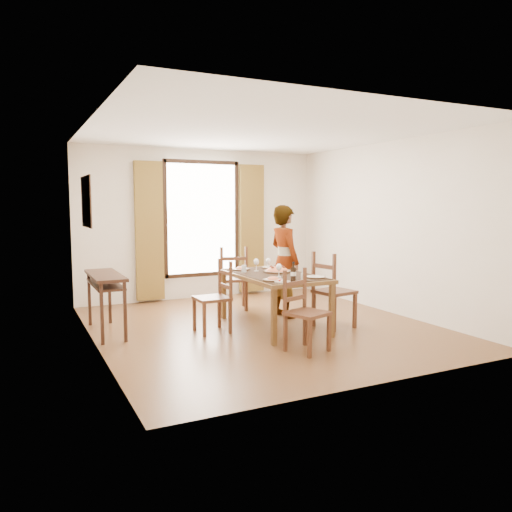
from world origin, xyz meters
name	(u,v)px	position (x,y,z in m)	size (l,w,h in m)	color
ground	(262,327)	(0.00, 0.00, 0.00)	(5.00, 5.00, 0.00)	#5A311C
room_shell	(258,217)	(0.00, 0.13, 1.54)	(4.60, 5.10, 2.74)	silver
console_table	(105,282)	(-2.03, 0.60, 0.68)	(0.38, 1.20, 0.80)	#321D10
dining_table	(274,278)	(0.13, -0.09, 0.69)	(0.96, 1.73, 0.76)	brown
chair_west	(214,299)	(-0.71, 0.03, 0.45)	(0.44, 0.44, 0.97)	brown
chair_north	(233,280)	(0.09, 1.23, 0.48)	(0.58, 0.58, 1.04)	brown
chair_south	(305,314)	(-0.07, -1.25, 0.44)	(0.54, 0.54, 0.96)	brown
chair_east	(332,293)	(0.85, -0.47, 0.49)	(0.55, 0.55, 1.06)	brown
man	(285,261)	(0.60, 0.44, 0.85)	(0.45, 0.64, 1.70)	gray
plate_sw	(273,279)	(-0.17, -0.64, 0.78)	(0.27, 0.27, 0.05)	silver
plate_se	(316,276)	(0.44, -0.68, 0.78)	(0.27, 0.27, 0.05)	silver
plate_nw	(241,268)	(-0.11, 0.47, 0.78)	(0.27, 0.27, 0.05)	silver
plate_ne	(270,266)	(0.37, 0.47, 0.78)	(0.27, 0.27, 0.05)	silver
pasta_platter	(277,269)	(0.24, 0.00, 0.81)	(0.40, 0.40, 0.10)	red
caprese_plate	(282,281)	(-0.13, -0.81, 0.78)	(0.20, 0.20, 0.04)	silver
wine_glass_a	(279,270)	(0.03, -0.42, 0.85)	(0.08, 0.08, 0.18)	white
wine_glass_b	(269,264)	(0.23, 0.26, 0.85)	(0.08, 0.08, 0.18)	white
wine_glass_c	(256,265)	(0.03, 0.25, 0.85)	(0.08, 0.08, 0.18)	white
tumbler_a	(304,271)	(0.44, -0.40, 0.81)	(0.07, 0.07, 0.10)	silver
tumbler_b	(244,269)	(-0.17, 0.23, 0.81)	(0.07, 0.07, 0.10)	silver
tumbler_c	(304,277)	(0.16, -0.83, 0.81)	(0.07, 0.07, 0.10)	silver
wine_bottle	(293,272)	(0.02, -0.83, 0.88)	(0.07, 0.07, 0.25)	black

